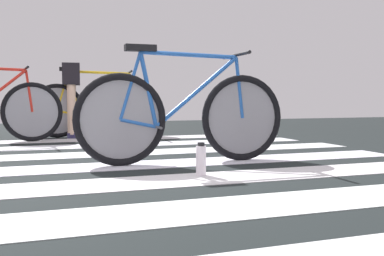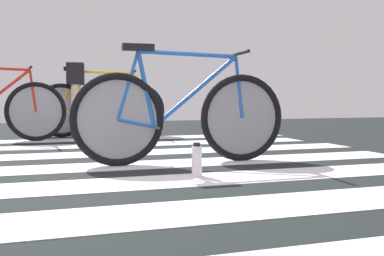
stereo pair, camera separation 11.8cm
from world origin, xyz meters
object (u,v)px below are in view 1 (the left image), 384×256
Objects in this scene: cyclist_3_of_3 at (72,90)px; water_bottle at (201,160)px; bicycle_1_of_3 at (184,115)px; bicycle_3_of_3 at (96,108)px.

cyclist_3_of_3 reaches higher than water_bottle.
bicycle_1_of_3 is 1.77× the size of cyclist_3_of_3.
cyclist_3_of_3 reaches higher than bicycle_1_of_3.
bicycle_3_of_3 is at bearing 0.00° from cyclist_3_of_3.
bicycle_3_of_3 is 7.67× the size of water_bottle.
water_bottle is (-0.07, -0.59, -0.28)m from bicycle_1_of_3.
bicycle_1_of_3 is at bearing -77.27° from bicycle_3_of_3.
bicycle_3_of_3 is 1.77× the size of cyclist_3_of_3.
cyclist_3_of_3 is (-0.31, 0.03, 0.25)m from bicycle_3_of_3.
water_bottle is at bearing -95.64° from bicycle_1_of_3.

